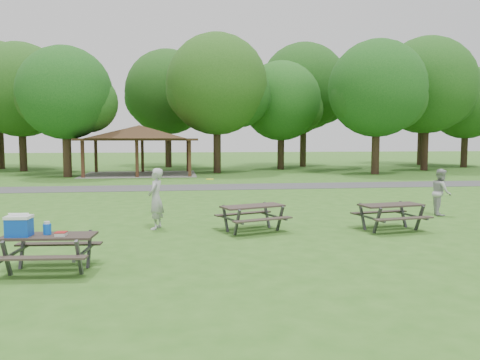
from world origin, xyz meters
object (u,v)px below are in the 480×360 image
object	(u,v)px
picnic_table_near	(40,237)
frisbee_catcher	(441,192)
frisbee_thrower	(156,199)
picnic_table_middle	(253,212)

from	to	relation	value
picnic_table_near	frisbee_catcher	distance (m)	13.50
picnic_table_near	frisbee_thrower	distance (m)	4.90
picnic_table_near	picnic_table_middle	bearing A→B (deg)	35.60
picnic_table_middle	frisbee_catcher	world-z (taller)	frisbee_catcher
picnic_table_near	frisbee_catcher	xyz separation A→B (m)	(12.27, 5.62, 0.10)
picnic_table_near	frisbee_catcher	world-z (taller)	frisbee_catcher
picnic_table_near	picnic_table_middle	world-z (taller)	picnic_table_near
picnic_table_middle	frisbee_catcher	bearing A→B (deg)	15.43
frisbee_catcher	frisbee_thrower	bearing A→B (deg)	116.71
picnic_table_middle	frisbee_thrower	distance (m)	2.99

